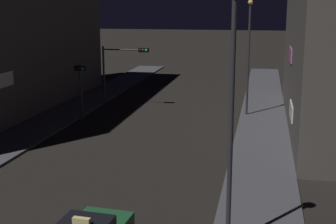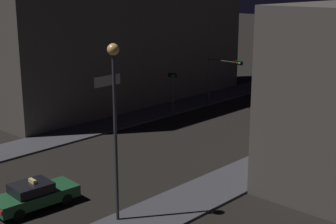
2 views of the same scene
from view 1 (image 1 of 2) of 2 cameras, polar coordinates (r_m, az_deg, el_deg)
sidewalk_left at (r=35.66m, az=-12.75°, el=-0.51°), size 3.28×58.11×0.14m
sidewalk_right at (r=32.62m, az=11.16°, el=-1.66°), size 3.28×58.11×0.14m
traffic_light_overhead at (r=38.10m, az=-5.57°, el=5.80°), size 3.77×0.42×4.79m
traffic_light_left_kerb at (r=34.05m, az=-10.34°, el=3.66°), size 0.80×0.42×3.92m
street_lamp_near_block at (r=14.96m, az=7.69°, el=5.39°), size 0.55×0.55×8.67m
street_lamp_far_block at (r=34.87m, az=9.55°, el=7.25°), size 0.36×0.36×8.17m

